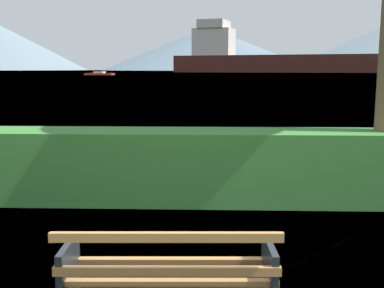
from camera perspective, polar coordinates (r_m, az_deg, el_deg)
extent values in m
plane|color=#7A99A8|center=(310.73, 1.97, 8.82)|extent=(620.00, 620.00, 0.00)
cube|color=#A0703F|center=(3.49, -2.97, -16.53)|extent=(1.59, 0.12, 0.04)
cube|color=#A0703F|center=(3.66, -2.81, -15.23)|extent=(1.59, 0.12, 0.04)
cube|color=#A0703F|center=(3.84, -2.66, -14.04)|extent=(1.59, 0.12, 0.04)
cube|color=#A0703F|center=(3.37, -3.06, -15.23)|extent=(1.59, 0.10, 0.06)
cube|color=#A0703F|center=(3.23, -3.14, -11.28)|extent=(1.59, 0.10, 0.06)
cube|color=#1E2328|center=(3.80, -14.74, -16.43)|extent=(0.07, 0.51, 0.68)
cube|color=#1E2328|center=(3.73, 9.37, -16.76)|extent=(0.07, 0.51, 0.68)
cube|color=#387A33|center=(6.93, -0.43, -2.71)|extent=(11.35, 0.89, 1.07)
cube|color=#471E19|center=(247.61, 10.71, 9.59)|extent=(111.48, 50.38, 8.82)
cube|color=silver|center=(256.26, 2.69, 12.29)|extent=(23.78, 20.52, 14.11)
cube|color=beige|center=(256.93, 2.71, 14.35)|extent=(18.55, 20.25, 4.41)
cube|color=#B2332D|center=(146.68, -11.23, 8.36)|extent=(9.17, 4.70, 0.61)
cube|color=silver|center=(146.68, -11.23, 8.58)|extent=(3.50, 2.75, 0.50)
cone|color=slate|center=(585.47, 2.01, 11.51)|extent=(261.16, 261.16, 51.48)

